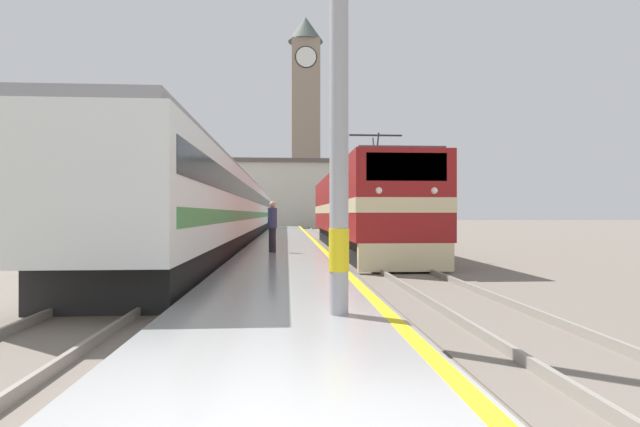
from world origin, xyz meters
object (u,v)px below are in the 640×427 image
object	(u,v)px
passenger_train	(236,210)
person_on_platform	(272,225)
locomotive_train	(357,210)
clock_tower	(306,115)
catenary_mast	(346,23)

from	to	relation	value
passenger_train	person_on_platform	xyz separation A→B (m)	(2.68, -13.60, -0.66)
locomotive_train	clock_tower	size ratio (longest dim) A/B	0.66
person_on_platform	clock_tower	size ratio (longest dim) A/B	0.06
passenger_train	catenary_mast	distance (m)	25.45
passenger_train	locomotive_train	bearing A→B (deg)	-50.99
catenary_mast	clock_tower	distance (m)	66.04
passenger_train	catenary_mast	bearing A→B (deg)	-80.82
person_on_platform	clock_tower	xyz separation A→B (m)	(3.23, 53.59, 14.64)
clock_tower	catenary_mast	bearing A→B (deg)	-91.65
passenger_train	clock_tower	world-z (taller)	clock_tower
catenary_mast	passenger_train	bearing A→B (deg)	99.18
person_on_platform	passenger_train	bearing A→B (deg)	101.15
person_on_platform	clock_tower	world-z (taller)	clock_tower
locomotive_train	clock_tower	distance (m)	50.14
locomotive_train	passenger_train	bearing A→B (deg)	129.01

